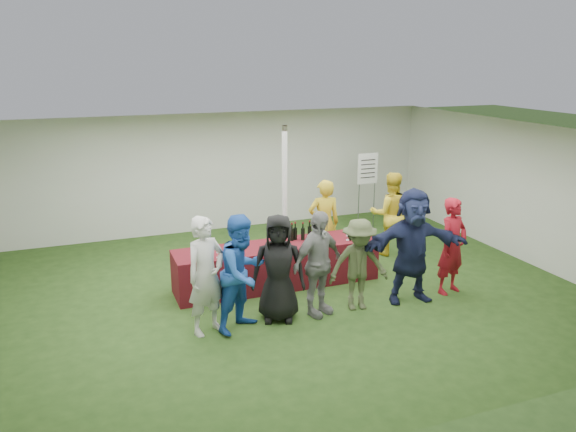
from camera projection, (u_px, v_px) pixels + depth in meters
name	position (u px, v px, depth m)	size (l,w,h in m)	color
ground	(282.00, 292.00, 9.64)	(60.00, 60.00, 0.00)	#284719
tent	(285.00, 198.00, 10.52)	(10.00, 10.00, 10.00)	white
serving_table	(277.00, 265.00, 9.84)	(3.60, 0.80, 0.75)	#601213
wine_bottles	(307.00, 232.00, 10.04)	(0.66, 0.14, 0.32)	black
wine_glasses	(252.00, 247.00, 9.31)	(2.78, 0.13, 0.16)	silver
water_bottle	(274.00, 238.00, 9.77)	(0.07, 0.07, 0.23)	silver
bar_towel	(354.00, 234.00, 10.31)	(0.25, 0.18, 0.03)	white
dump_bucket	(362.00, 234.00, 10.05)	(0.24, 0.24, 0.18)	slate
wine_list_sign	(367.00, 174.00, 12.76)	(0.50, 0.03, 1.80)	slate
staff_pourer	(324.00, 223.00, 10.65)	(0.62, 0.41, 1.70)	gold
staff_back	(390.00, 214.00, 11.29)	(0.83, 0.64, 1.70)	yellow
customer_0	(206.00, 276.00, 8.02)	(0.64, 0.42, 1.76)	beige
customer_1	(243.00, 273.00, 8.14)	(0.85, 0.66, 1.75)	#2052AF
customer_2	(278.00, 268.00, 8.44)	(0.81, 0.53, 1.67)	black
customer_3	(318.00, 264.00, 8.61)	(0.98, 0.41, 1.68)	gray
customer_4	(359.00, 265.00, 8.82)	(0.96, 0.55, 1.49)	#434C2D
customer_5	(412.00, 246.00, 9.07)	(1.76, 0.56, 1.90)	#192042
customer_6	(452.00, 246.00, 9.43)	(0.60, 0.40, 1.66)	maroon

